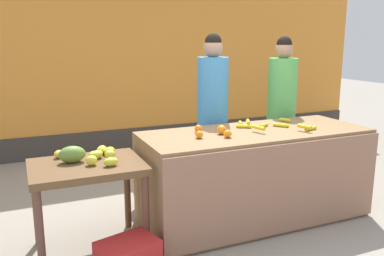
% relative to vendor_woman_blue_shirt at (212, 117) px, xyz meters
% --- Properties ---
extents(ground_plane, '(24.00, 24.00, 0.00)m').
position_rel_vendor_woman_blue_shirt_xyz_m(ground_plane, '(-0.18, -0.68, -0.93)').
color(ground_plane, gray).
extents(market_wall_back, '(8.43, 0.23, 3.06)m').
position_rel_vendor_woman_blue_shirt_xyz_m(market_wall_back, '(-0.18, 2.44, 0.57)').
color(market_wall_back, orange).
rests_on(market_wall_back, ground).
extents(fruit_stall_counter, '(2.24, 0.88, 0.91)m').
position_rel_vendor_woman_blue_shirt_xyz_m(fruit_stall_counter, '(0.14, -0.69, -0.48)').
color(fruit_stall_counter, olive).
rests_on(fruit_stall_counter, ground).
extents(side_table_wooden, '(0.92, 0.70, 0.77)m').
position_rel_vendor_woman_blue_shirt_xyz_m(side_table_wooden, '(-1.49, -0.68, -0.27)').
color(side_table_wooden, brown).
rests_on(side_table_wooden, ground).
extents(banana_bunch_pile, '(0.70, 0.65, 0.07)m').
position_rel_vendor_woman_blue_shirt_xyz_m(banana_bunch_pile, '(0.35, -0.62, 0.01)').
color(banana_bunch_pile, gold).
rests_on(banana_bunch_pile, fruit_stall_counter).
extents(orange_pile, '(0.34, 0.37, 0.09)m').
position_rel_vendor_woman_blue_shirt_xyz_m(orange_pile, '(-0.33, -0.69, 0.02)').
color(orange_pile, orange).
rests_on(orange_pile, fruit_stall_counter).
extents(mango_papaya_pile, '(0.55, 0.51, 0.14)m').
position_rel_vendor_woman_blue_shirt_xyz_m(mango_papaya_pile, '(-1.47, -0.59, -0.10)').
color(mango_papaya_pile, yellow).
rests_on(mango_papaya_pile, side_table_wooden).
extents(vendor_woman_blue_shirt, '(0.34, 0.34, 1.84)m').
position_rel_vendor_woman_blue_shirt_xyz_m(vendor_woman_blue_shirt, '(0.00, 0.00, 0.00)').
color(vendor_woman_blue_shirt, '#33333D').
rests_on(vendor_woman_blue_shirt, ground).
extents(vendor_woman_green_shirt, '(0.34, 0.34, 1.81)m').
position_rel_vendor_woman_blue_shirt_xyz_m(vendor_woman_green_shirt, '(0.93, 0.02, -0.02)').
color(vendor_woman_green_shirt, '#33333D').
rests_on(vendor_woman_green_shirt, ground).
extents(produce_sack, '(0.42, 0.45, 0.51)m').
position_rel_vendor_woman_blue_shirt_xyz_m(produce_sack, '(-0.78, -0.05, -0.67)').
color(produce_sack, tan).
rests_on(produce_sack, ground).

